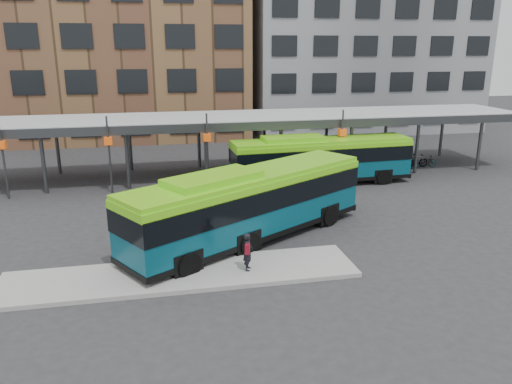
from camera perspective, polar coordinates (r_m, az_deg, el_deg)
name	(u,v)px	position (r m, az deg, el deg)	size (l,w,h in m)	color
ground	(294,239)	(23.93, 4.41, -5.36)	(120.00, 120.00, 0.00)	#28282B
boarding_island	(182,275)	(20.32, -8.44, -9.34)	(14.00, 3.00, 0.18)	gray
canopy	(244,119)	(35.10, -1.39, 8.31)	(40.00, 6.53, 4.80)	#999B9E
building_brick	(108,22)	(53.48, -16.54, 18.08)	(26.00, 14.00, 22.00)	brown
building_grey	(357,34)	(57.80, 11.48, 17.25)	(24.00, 14.00, 20.00)	slate
bus_front	(249,203)	(23.10, -0.77, -1.25)	(12.42, 9.04, 3.55)	#074455
bus_rear	(321,159)	(33.07, 7.40, 3.80)	(12.01, 3.16, 3.28)	#074455
pedestrian	(248,252)	(20.00, -0.92, -6.82)	(0.53, 0.66, 1.55)	black
bike_rack	(408,162)	(39.00, 16.97, 3.28)	(4.47, 1.67, 1.04)	slate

